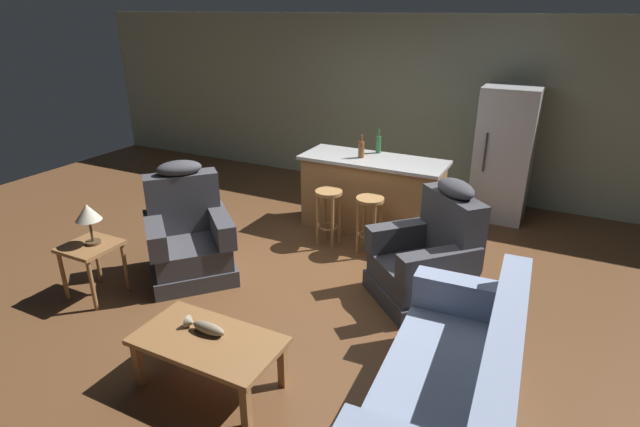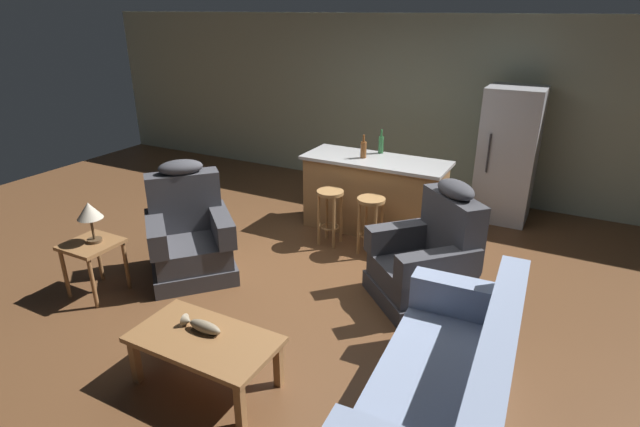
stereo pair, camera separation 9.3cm
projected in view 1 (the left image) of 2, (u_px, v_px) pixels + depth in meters
The scene contains 15 objects.
ground_plane at pixel (324, 274), 5.40m from camera, with size 12.00×12.00×0.00m.
back_wall at pixel (417, 106), 7.47m from camera, with size 12.00×0.05×2.60m.
coffee_table at pixel (208, 345), 3.69m from camera, with size 1.10×0.60×0.42m.
fish_figurine at pixel (205, 327), 3.72m from camera, with size 0.34×0.10×0.10m.
couch at pixel (454, 391), 3.28m from camera, with size 0.94×1.94×0.94m.
recliner_near_lamp at pixel (189, 237), 5.28m from camera, with size 1.19×1.19×1.20m.
recliner_near_island at pixel (429, 259), 4.82m from camera, with size 1.19×1.19×1.20m.
end_table at pixel (91, 254), 4.84m from camera, with size 0.48×0.48×0.56m.
table_lamp at pixel (88, 214), 4.70m from camera, with size 0.24×0.24×0.41m.
kitchen_island at pixel (372, 194), 6.32m from camera, with size 1.80×0.70×0.95m.
bar_stool_left at pixel (329, 207), 5.94m from camera, with size 0.32×0.32×0.68m.
bar_stool_right at pixel (369, 215), 5.72m from camera, with size 0.32×0.32×0.68m.
refrigerator at pixel (504, 154), 6.58m from camera, with size 0.70×0.69×1.76m.
bottle_tall_green at pixel (378, 144), 6.34m from camera, with size 0.07×0.07×0.31m.
bottle_short_amber at pixel (361, 149), 6.14m from camera, with size 0.07×0.07×0.29m.
Camera 1 is at (2.10, -4.24, 2.68)m, focal length 28.00 mm.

